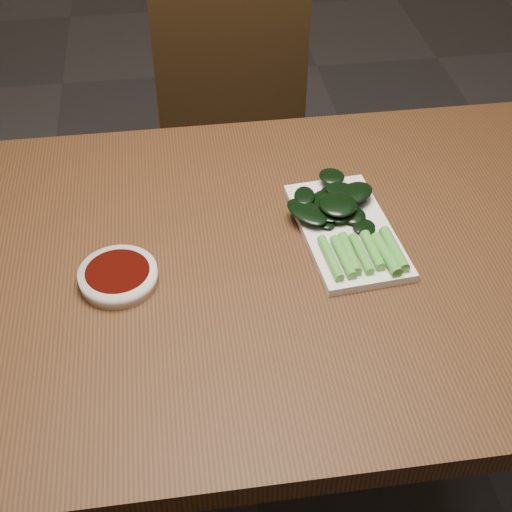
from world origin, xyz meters
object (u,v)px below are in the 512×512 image
(serving_plate, at_px, (346,231))
(gai_lan, at_px, (343,217))
(sauce_bowl, at_px, (118,276))
(chair_far, at_px, (237,154))
(table, at_px, (255,288))

(serving_plate, distance_m, gai_lan, 0.02)
(sauce_bowl, relative_size, serving_plate, 0.43)
(serving_plate, relative_size, gai_lan, 1.01)
(gai_lan, bearing_deg, sauce_bowl, -168.34)
(chair_far, height_order, sauce_bowl, chair_far)
(table, bearing_deg, chair_far, 85.98)
(table, bearing_deg, serving_plate, 12.52)
(table, bearing_deg, gai_lan, 17.59)
(table, relative_size, chair_far, 1.57)
(serving_plate, xyz_separation_m, gai_lan, (-0.00, 0.01, 0.02))
(chair_far, height_order, gai_lan, chair_far)
(sauce_bowl, distance_m, gai_lan, 0.38)
(chair_far, relative_size, gai_lan, 3.23)
(sauce_bowl, bearing_deg, chair_far, 69.38)
(chair_far, bearing_deg, table, -92.77)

